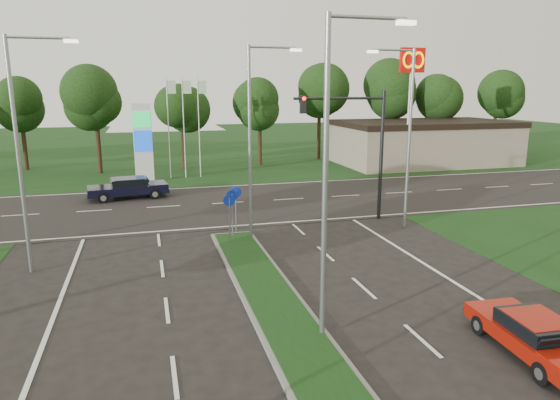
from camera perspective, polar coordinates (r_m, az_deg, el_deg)
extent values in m
cube|color=black|center=(62.11, -11.57, 5.81)|extent=(160.00, 50.00, 0.02)
cube|color=black|center=(31.63, -7.75, -0.46)|extent=(160.00, 12.00, 0.02)
cube|color=slate|center=(13.29, 4.49, -19.40)|extent=(2.00, 26.00, 0.12)
cube|color=gray|center=(50.09, 16.11, 6.29)|extent=(16.00, 9.00, 4.00)
cylinder|color=gray|center=(13.67, 5.16, 1.62)|extent=(0.16, 0.16, 9.00)
cylinder|color=gray|center=(13.96, 10.04, 19.86)|extent=(2.20, 0.10, 0.10)
cube|color=#FFF2CC|center=(14.44, 14.21, 19.03)|extent=(0.50, 0.22, 0.12)
cylinder|color=gray|center=(23.20, -3.47, 6.18)|extent=(0.16, 0.16, 9.00)
cylinder|color=gray|center=(23.38, -0.85, 17.05)|extent=(2.20, 0.10, 0.10)
cube|color=#FFF2CC|center=(23.67, 1.84, 16.75)|extent=(0.50, 0.22, 0.12)
cylinder|color=gray|center=(21.24, -27.69, 4.16)|extent=(0.16, 0.16, 9.00)
cylinder|color=gray|center=(20.95, -25.91, 16.35)|extent=(2.20, 0.10, 0.10)
cube|color=#FFF2CC|center=(20.79, -22.78, 16.39)|extent=(0.50, 0.22, 0.12)
cylinder|color=gray|center=(26.13, 14.54, 6.52)|extent=(0.16, 0.16, 9.00)
cylinder|color=gray|center=(25.53, 12.87, 16.37)|extent=(2.20, 0.10, 0.10)
cube|color=#FFF2CC|center=(25.04, 10.54, 16.32)|extent=(0.50, 0.22, 0.12)
cylinder|color=black|center=(27.76, 11.49, 4.93)|extent=(0.20, 0.20, 7.00)
cylinder|color=black|center=(26.50, 6.85, 11.46)|extent=(5.00, 0.14, 0.14)
cube|color=black|center=(25.82, 2.64, 10.84)|extent=(0.28, 0.28, 0.90)
sphere|color=#FF190C|center=(25.64, 2.77, 11.50)|extent=(0.20, 0.20, 0.20)
cylinder|color=gray|center=(23.16, -5.77, -2.45)|extent=(0.06, 0.06, 2.20)
cylinder|color=#0C26A5|center=(22.92, -5.82, -0.03)|extent=(0.56, 0.04, 0.56)
cylinder|color=gray|center=(24.16, -5.46, -1.81)|extent=(0.06, 0.06, 2.20)
cylinder|color=#0C26A5|center=(23.93, -5.51, 0.51)|extent=(0.56, 0.04, 0.56)
cylinder|color=gray|center=(24.88, -5.06, -1.37)|extent=(0.06, 0.06, 2.20)
cylinder|color=#0C26A5|center=(24.65, -5.10, 0.88)|extent=(0.56, 0.04, 0.56)
cube|color=silver|center=(39.79, -15.37, 6.27)|extent=(1.40, 0.30, 6.00)
cube|color=#0CA53F|center=(39.46, -15.53, 8.84)|extent=(1.30, 0.08, 1.20)
cube|color=#0C3FBF|center=(39.59, -15.39, 6.53)|extent=(1.30, 0.08, 1.60)
cylinder|color=silver|center=(40.74, -12.63, 7.97)|extent=(0.08, 0.08, 8.00)
cube|color=#B2D8B2|center=(40.64, -12.34, 12.49)|extent=(0.70, 0.02, 1.00)
cylinder|color=silver|center=(40.81, -10.93, 8.05)|extent=(0.08, 0.08, 8.00)
cube|color=#B2D8B2|center=(40.72, -10.62, 12.56)|extent=(0.70, 0.02, 1.00)
cylinder|color=silver|center=(40.92, -9.24, 8.12)|extent=(0.08, 0.08, 8.00)
cube|color=#B2D8B2|center=(40.84, -8.90, 12.62)|extent=(0.70, 0.02, 1.00)
cylinder|color=silver|center=(44.40, 14.56, 9.52)|extent=(0.30, 0.30, 10.00)
cube|color=#BF0C07|center=(44.41, 14.88, 15.19)|extent=(2.20, 0.35, 2.00)
torus|color=#FFC600|center=(44.00, 14.50, 15.24)|extent=(1.06, 0.16, 1.06)
torus|color=#FFC600|center=(44.45, 15.55, 15.15)|extent=(1.06, 0.16, 1.06)
cylinder|color=black|center=(46.99, -10.44, 6.44)|extent=(0.36, 0.36, 4.40)
sphere|color=black|center=(46.74, -10.65, 11.68)|extent=(6.00, 6.00, 6.00)
sphere|color=black|center=(46.57, -10.31, 12.93)|extent=(4.80, 4.80, 4.80)
cube|color=#9A1408|center=(15.63, 26.96, -13.77)|extent=(1.90, 4.16, 0.42)
cube|color=black|center=(15.41, 27.30, -12.56)|extent=(1.52, 1.87, 0.39)
cube|color=#9A1408|center=(15.33, 27.38, -11.90)|extent=(1.42, 1.54, 0.04)
cylinder|color=black|center=(16.23, 21.84, -13.15)|extent=(0.22, 0.58, 0.57)
cylinder|color=black|center=(17.07, 26.15, -12.26)|extent=(0.22, 0.58, 0.57)
cylinder|color=black|center=(14.41, 27.76, -17.15)|extent=(0.22, 0.58, 0.57)
cube|color=black|center=(34.31, -16.99, 1.19)|extent=(5.19, 2.60, 0.51)
cube|color=black|center=(34.23, -16.88, 2.01)|extent=(2.38, 1.97, 0.48)
cube|color=black|center=(34.18, -16.90, 2.40)|extent=(1.97, 1.83, 0.05)
cylinder|color=black|center=(33.35, -19.55, 0.22)|extent=(0.72, 0.31, 0.70)
cylinder|color=black|center=(35.20, -19.69, 0.83)|extent=(0.72, 0.31, 0.70)
cylinder|color=black|center=(33.60, -14.11, 0.66)|extent=(0.72, 0.31, 0.70)
cylinder|color=black|center=(35.43, -14.53, 1.24)|extent=(0.72, 0.31, 0.70)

